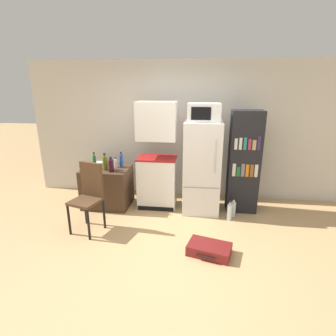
{
  "coord_description": "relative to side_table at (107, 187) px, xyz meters",
  "views": [
    {
      "loc": [
        0.39,
        -3.11,
        2.13
      ],
      "look_at": [
        -0.11,
        0.85,
        0.9
      ],
      "focal_mm": 28.0,
      "sensor_mm": 36.0,
      "label": 1
    }
  ],
  "objects": [
    {
      "name": "ground_plane",
      "position": [
        1.3,
        -1.27,
        -0.36
      ],
      "size": [
        24.0,
        24.0,
        0.0
      ],
      "primitive_type": "plane",
      "color": "tan"
    },
    {
      "name": "wall_back",
      "position": [
        1.5,
        0.73,
        0.95
      ],
      "size": [
        6.4,
        0.1,
        2.63
      ],
      "color": "beige",
      "rests_on": "ground_plane"
    },
    {
      "name": "side_table",
      "position": [
        0.0,
        0.0,
        0.0
      ],
      "size": [
        0.84,
        0.66,
        0.72
      ],
      "color": "#422D1E",
      "rests_on": "ground_plane"
    },
    {
      "name": "kitchen_hutch",
      "position": [
        0.93,
        0.09,
        0.52
      ],
      "size": [
        0.7,
        0.49,
        1.91
      ],
      "color": "white",
      "rests_on": "ground_plane"
    },
    {
      "name": "refrigerator",
      "position": [
        1.73,
        0.02,
        0.44
      ],
      "size": [
        0.63,
        0.65,
        1.6
      ],
      "color": "white",
      "rests_on": "ground_plane"
    },
    {
      "name": "microwave",
      "position": [
        1.73,
        0.02,
        1.38
      ],
      "size": [
        0.53,
        0.45,
        0.29
      ],
      "color": "silver",
      "rests_on": "refrigerator"
    },
    {
      "name": "bookshelf",
      "position": [
        2.45,
        0.13,
        0.53
      ],
      "size": [
        0.52,
        0.4,
        1.78
      ],
      "color": "black",
      "rests_on": "ground_plane"
    },
    {
      "name": "bottle_green_tall",
      "position": [
        -0.19,
        -0.06,
        0.49
      ],
      "size": [
        0.06,
        0.06,
        0.31
      ],
      "color": "#1E6028",
      "rests_on": "side_table"
    },
    {
      "name": "bottle_wine_dark",
      "position": [
        0.16,
        -0.19,
        0.47
      ],
      "size": [
        0.09,
        0.09,
        0.27
      ],
      "color": "black",
      "rests_on": "side_table"
    },
    {
      "name": "bottle_blue_soda",
      "position": [
        0.26,
        0.12,
        0.48
      ],
      "size": [
        0.07,
        0.07,
        0.29
      ],
      "color": "#1E47A3",
      "rests_on": "side_table"
    },
    {
      "name": "bottle_clear_short",
      "position": [
        0.16,
        0.09,
        0.44
      ],
      "size": [
        0.06,
        0.06,
        0.19
      ],
      "color": "silver",
      "rests_on": "side_table"
    },
    {
      "name": "bottle_olive_oil",
      "position": [
        0.02,
        -0.09,
        0.49
      ],
      "size": [
        0.09,
        0.09,
        0.31
      ],
      "color": "#566619",
      "rests_on": "side_table"
    },
    {
      "name": "bottle_amber_beer",
      "position": [
        0.13,
        -0.08,
        0.44
      ],
      "size": [
        0.08,
        0.08,
        0.18
      ],
      "color": "brown",
      "rests_on": "side_table"
    },
    {
      "name": "bowl",
      "position": [
        -0.22,
        0.24,
        0.38
      ],
      "size": [
        0.16,
        0.16,
        0.04
      ],
      "color": "silver",
      "rests_on": "side_table"
    },
    {
      "name": "chair",
      "position": [
        0.04,
        -0.87,
        0.26
      ],
      "size": [
        0.5,
        0.5,
        1.06
      ],
      "rotation": [
        0.0,
        0.0,
        -0.28
      ],
      "color": "black",
      "rests_on": "ground_plane"
    },
    {
      "name": "suitcase_large_flat",
      "position": [
        1.86,
        -1.32,
        -0.29
      ],
      "size": [
        0.63,
        0.47,
        0.14
      ],
      "rotation": [
        0.0,
        0.0,
        -0.26
      ],
      "color": "maroon",
      "rests_on": "ground_plane"
    },
    {
      "name": "water_bottle_front",
      "position": [
        2.29,
        -0.18,
        -0.22
      ],
      "size": [
        0.08,
        0.08,
        0.33
      ],
      "color": "silver",
      "rests_on": "ground_plane"
    },
    {
      "name": "water_bottle_middle",
      "position": [
        2.21,
        -0.32,
        -0.21
      ],
      "size": [
        0.08,
        0.08,
        0.35
      ],
      "color": "silver",
      "rests_on": "ground_plane"
    }
  ]
}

